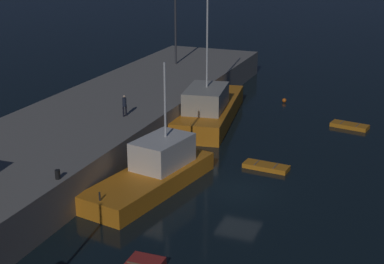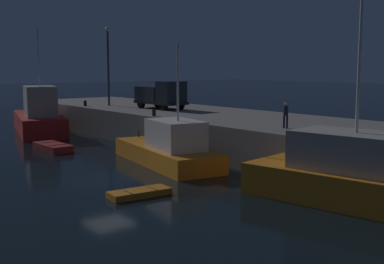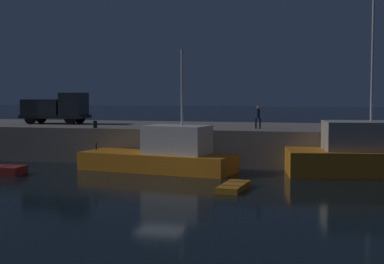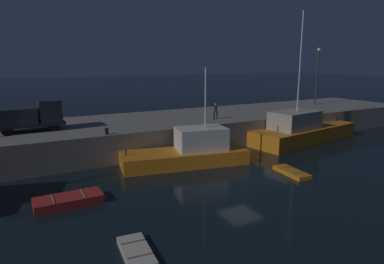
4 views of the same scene
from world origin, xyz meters
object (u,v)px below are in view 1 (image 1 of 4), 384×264
lamp_post_east (175,21)px  dockworker (124,104)px  bollard_central (58,174)px  fishing_boat_white (154,172)px  dinghy_red_small (350,126)px  fishing_boat_blue (209,108)px  mooring_buoy_mid (284,100)px  rowboat_white_mid (266,167)px

lamp_post_east → dockworker: 18.30m
dockworker → bollard_central: bearing=-170.0°
fishing_boat_white → dockworker: 7.56m
fishing_boat_white → dinghy_red_small: size_ratio=3.31×
fishing_boat_blue → mooring_buoy_mid: size_ratio=32.49×
mooring_buoy_mid → dockworker: (-16.20, 7.97, 3.15)m
mooring_buoy_mid → bollard_central: bollard_central is taller
fishing_boat_blue → dockworker: bearing=157.2°
rowboat_white_mid → dockworker: bearing=90.2°
fishing_boat_white → bollard_central: 6.67m
fishing_boat_blue → dinghy_red_small: size_ratio=4.22×
fishing_boat_blue → rowboat_white_mid: size_ratio=4.25×
dinghy_red_small → lamp_post_east: size_ratio=0.43×
mooring_buoy_mid → bollard_central: size_ratio=0.79×
bollard_central → dockworker: bearing=10.0°
dinghy_red_small → dockworker: bearing=126.9°
fishing_boat_blue → fishing_boat_white: bearing=-174.2°
fishing_boat_white → lamp_post_east: lamp_post_east is taller
lamp_post_east → fishing_boat_white: bearing=-159.9°
mooring_buoy_mid → lamp_post_east: size_ratio=0.06×
rowboat_white_mid → lamp_post_east: 23.46m
fishing_boat_white → dinghy_red_small: bearing=-30.9°
rowboat_white_mid → mooring_buoy_mid: mooring_buoy_mid is taller
fishing_boat_white → bollard_central: fishing_boat_white is taller
fishing_boat_white → lamp_post_east: size_ratio=1.43×
mooring_buoy_mid → dockworker: 18.33m
rowboat_white_mid → mooring_buoy_mid: size_ratio=7.65×
rowboat_white_mid → dinghy_red_small: size_ratio=0.99×
fishing_boat_white → dinghy_red_small: 19.01m
dockworker → bollard_central: dockworker is taller
dinghy_red_small → bollard_central: size_ratio=6.05×
dinghy_red_small → rowboat_white_mid: bearing=159.4°
dockworker → lamp_post_east: bearing=11.6°
rowboat_white_mid → dockworker: dockworker is taller
dinghy_red_small → lamp_post_east: bearing=69.8°
dinghy_red_small → dockworker: dockworker is taller
dockworker → dinghy_red_small: bearing=-53.1°
fishing_boat_white → dockworker: bearing=41.8°
dockworker → bollard_central: size_ratio=3.04×
bollard_central → fishing_boat_white: bearing=-26.1°
dinghy_red_small → dockworker: 18.47m
rowboat_white_mid → dockworker: (-0.04, 10.46, 3.20)m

